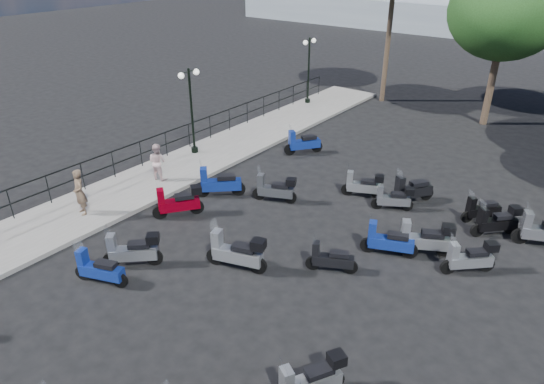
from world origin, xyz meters
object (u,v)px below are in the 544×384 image
Objects in this scene: scooter_8 at (237,253)px; scooter_7 at (99,270)px; pedestrian_far at (157,162)px; scooter_24 at (470,258)px; scooter_14 at (411,190)px; broadleaf_tree at (506,12)px; scooter_4 at (275,189)px; scooter_13 at (388,241)px; scooter_17 at (310,381)px; lamp_post_2 at (309,66)px; scooter_25 at (496,222)px; scooter_12 at (331,259)px; scooter_20 at (481,210)px; scooter_19 at (424,239)px; lamp_post_1 at (191,106)px; scooter_5 at (303,143)px; scooter_15 at (393,199)px; scooter_3 at (219,184)px; woman at (79,192)px; scooter_9 at (363,185)px; scooter_1 at (133,251)px; scooter_2 at (178,202)px.

scooter_7 is at bearing 119.37° from scooter_8.
scooter_24 is at bearing 176.52° from pedestrian_far.
broadleaf_tree is (-0.47, 10.60, 5.07)m from scooter_14.
scooter_13 is (4.76, -0.65, -0.02)m from scooter_4.
scooter_14 is 0.19× the size of broadleaf_tree.
scooter_17 is (4.17, -2.50, -0.06)m from scooter_8.
scooter_8 is at bearing 105.80° from scooter_14.
scooter_4 is at bearing -18.77° from scooter_17.
lamp_post_2 is 2.37× the size of scooter_4.
scooter_12 is at bearing 100.26° from scooter_25.
scooter_20 is (6.39, 3.15, -0.08)m from scooter_4.
scooter_24 reaches higher than scooter_12.
scooter_19 is (10.23, 1.54, -0.35)m from pedestrian_far.
lamp_post_2 is at bearing 19.91° from scooter_13.
lamp_post_1 reaches higher than scooter_25.
scooter_5 reaches higher than scooter_24.
scooter_25 reaches higher than scooter_24.
scooter_15 is (4.65, 8.83, -0.01)m from scooter_7.
lamp_post_2 reaches higher than pedestrian_far.
scooter_24 is at bearing -127.58° from scooter_3.
lamp_post_1 is at bearing -126.30° from broadleaf_tree.
scooter_24 is at bearing -5.04° from lamp_post_1.
scooter_14 is at bearing -36.91° from scooter_8.
scooter_13 is (10.25, -1.96, -1.80)m from lamp_post_1.
lamp_post_2 is 15.53m from scooter_13.
scooter_3 is at bearing 67.87° from scooter_14.
broadleaf_tree is at bearing -54.09° from scooter_17.
lamp_post_1 reaches higher than scooter_4.
broadleaf_tree is at bearing -28.83° from scooter_25.
woman is 10.03m from scooter_9.
scooter_5 is 9.01m from scooter_8.
scooter_24 is (5.38, 3.90, -0.08)m from scooter_8.
scooter_3 reaches higher than scooter_14.
lamp_post_2 is at bearing -26.10° from scooter_1.
scooter_5 is 1.09× the size of scooter_12.
broadleaf_tree reaches higher than scooter_9.
scooter_17 is at bearing 177.51° from scooter_9.
scooter_17 is (7.56, -10.85, 0.00)m from scooter_5.
scooter_13 is at bearing -50.56° from scooter_17.
scooter_13 is at bearing -164.73° from scooter_9.
scooter_14 reaches higher than scooter_25.
scooter_24 is (11.58, 4.86, -0.48)m from woman.
pedestrian_far is 6.44m from scooter_7.
scooter_4 is at bearing 110.11° from scooter_9.
scooter_24 is at bearing -126.67° from scooter_2.
scooter_7 is 0.20× the size of broadleaf_tree.
scooter_4 is at bearing 4.11° from scooter_8.
scooter_4 is 4.81m from scooter_13.
scooter_24 is (7.00, -0.07, -0.01)m from scooter_4.
scooter_4 is 8.68m from scooter_17.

